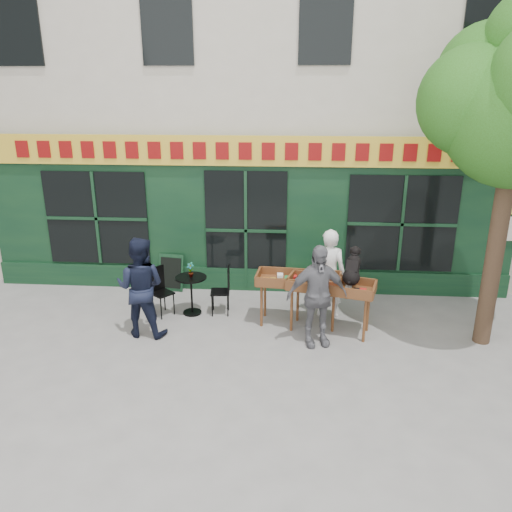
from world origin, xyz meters
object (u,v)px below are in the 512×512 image
Objects in this scene: book_cart_center at (331,289)px; book_cart_right at (299,283)px; man_right at (317,296)px; woman at (329,273)px; dog at (353,265)px; man_left at (141,287)px; bistro_table at (191,288)px.

book_cart_right is at bearing 170.90° from book_cart_center.
book_cart_right is 0.87× the size of man_right.
woman is 1.12× the size of book_cart_right.
woman reaches higher than book_cart_right.
dog is at bearing -13.25° from book_cart_right.
man_left is at bearing -158.86° from book_cart_center.
dog is 0.89m from woman.
dog is 0.39× the size of book_cart_right.
woman reaches higher than bistro_table.
man_left is (-3.32, -0.36, 0.08)m from book_cart_center.
man_right is 2.34× the size of bistro_table.
book_cart_right is at bearing 49.82° from woman.
man_left reaches higher than woman.
man_right reaches higher than woman.
bistro_table is 1.19m from man_left.
man_right is at bearing -63.19° from book_cart_right.
man_right is (-0.27, -1.15, 0.02)m from woman.
woman is at bearing 61.83° from man_right.
man_right reaches higher than dog.
dog is 0.35× the size of woman.
bistro_table is at bearing 141.29° from man_right.
dog is at bearing 131.46° from woman.
woman is 0.96× the size of man_left.
bistro_table is at bearing -176.27° from dog.
book_cart_center is at bearing 104.89° from woman.
bistro_table is (-2.35, 1.03, -0.35)m from man_right.
woman is (0.00, 0.65, 0.04)m from book_cart_center.
dog reaches higher than bistro_table.
dog is 1.07m from book_cart_right.
book_cart_right is 0.86× the size of man_left.
dog is at bearing 20.87° from man_right.
man_left is at bearing -127.87° from bistro_table.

